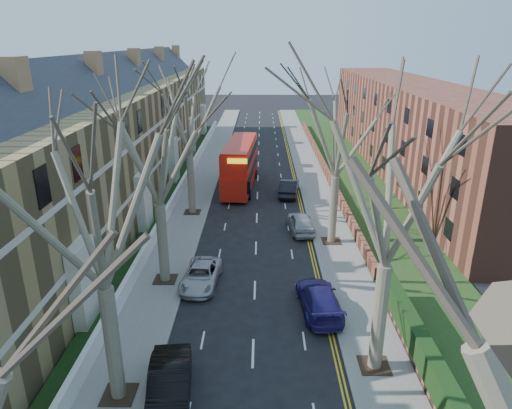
{
  "coord_description": "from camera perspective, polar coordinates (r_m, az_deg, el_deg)",
  "views": [
    {
      "loc": [
        0.37,
        -9.54,
        14.51
      ],
      "look_at": [
        -0.0,
        21.79,
        3.13
      ],
      "focal_mm": 32.0,
      "sensor_mm": 36.0,
      "label": 1
    }
  ],
  "objects": [
    {
      "name": "car_left_mid",
      "position": [
        20.92,
        -10.77,
        -21.4
      ],
      "size": [
        2.26,
        5.04,
        1.61
      ],
      "primitive_type": "imported",
      "rotation": [
        0.0,
        0.0,
        0.12
      ],
      "color": "black",
      "rests_on": "ground"
    },
    {
      "name": "flats_right",
      "position": [
        56.06,
        18.67,
        9.15
      ],
      "size": [
        13.97,
        54.0,
        10.0
      ],
      "color": "brown",
      "rests_on": "ground"
    },
    {
      "name": "car_right_near",
      "position": [
        26.42,
        7.9,
        -11.64
      ],
      "size": [
        2.5,
        5.3,
        1.49
      ],
      "primitive_type": "imported",
      "rotation": [
        0.0,
        0.0,
        3.22
      ],
      "color": "navy",
      "rests_on": "ground"
    },
    {
      "name": "car_left_far",
      "position": [
        28.97,
        -6.89,
        -8.79
      ],
      "size": [
        2.48,
        4.76,
        1.28
      ],
      "primitive_type": "imported",
      "rotation": [
        0.0,
        0.0,
        -0.08
      ],
      "color": "#ADACB2",
      "rests_on": "ground"
    },
    {
      "name": "tree_left_far",
      "position": [
        26.77,
        -12.56,
        8.14
      ],
      "size": [
        10.15,
        10.15,
        14.22
      ],
      "color": "#6B614C",
      "rests_on": "ground"
    },
    {
      "name": "terrace_left",
      "position": [
        43.82,
        -18.13,
        7.15
      ],
      "size": [
        9.7,
        78.0,
        13.6
      ],
      "color": "olive",
      "rests_on": "ground"
    },
    {
      "name": "pavement_right",
      "position": [
        50.96,
        7.01,
        3.34
      ],
      "size": [
        3.0,
        102.0,
        0.12
      ],
      "primitive_type": "cube",
      "color": "slate",
      "rests_on": "ground"
    },
    {
      "name": "grass_verge_right",
      "position": [
        51.62,
        11.99,
        3.37
      ],
      "size": [
        6.0,
        102.0,
        0.06
      ],
      "color": "#223A15",
      "rests_on": "ground"
    },
    {
      "name": "car_right_mid",
      "position": [
        36.54,
        5.6,
        -2.24
      ],
      "size": [
        2.27,
        4.65,
        1.53
      ],
      "primitive_type": "imported",
      "rotation": [
        0.0,
        0.0,
        3.25
      ],
      "color": "#9FA0A8",
      "rests_on": "ground"
    },
    {
      "name": "tree_right_mid",
      "position": [
        18.99,
        17.0,
        3.96
      ],
      "size": [
        10.5,
        10.5,
        14.71
      ],
      "color": "#6B614C",
      "rests_on": "ground"
    },
    {
      "name": "double_decker_bus",
      "position": [
        46.74,
        -1.98,
        4.82
      ],
      "size": [
        3.45,
        11.38,
        4.69
      ],
      "rotation": [
        0.0,
        0.0,
        3.07
      ],
      "color": "red",
      "rests_on": "ground"
    },
    {
      "name": "car_right_far",
      "position": [
        44.95,
        4.14,
        2.14
      ],
      "size": [
        2.32,
        5.0,
        1.59
      ],
      "primitive_type": "imported",
      "rotation": [
        0.0,
        0.0,
        3.01
      ],
      "color": "black",
      "rests_on": "ground"
    },
    {
      "name": "tree_left_dist",
      "position": [
        38.35,
        -8.63,
        12.33
      ],
      "size": [
        10.5,
        10.5,
        14.71
      ],
      "color": "#6B614C",
      "rests_on": "ground"
    },
    {
      "name": "front_wall_left",
      "position": [
        43.6,
        -9.95,
        1.07
      ],
      "size": [
        0.3,
        78.0,
        1.0
      ],
      "color": "white",
      "rests_on": "ground"
    },
    {
      "name": "pavement_left",
      "position": [
        51.04,
        -6.52,
        3.39
      ],
      "size": [
        3.0,
        102.0,
        0.12
      ],
      "primitive_type": "cube",
      "color": "slate",
      "rests_on": "ground"
    },
    {
      "name": "tree_left_mid",
      "position": [
        17.4,
        -19.78,
        2.22
      ],
      "size": [
        10.5,
        10.5,
        14.71
      ],
      "color": "#6B614C",
      "rests_on": "ground"
    },
    {
      "name": "tree_right_far",
      "position": [
        32.42,
        10.31,
        10.3
      ],
      "size": [
        10.15,
        10.15,
        14.22
      ],
      "color": "#6B614C",
      "rests_on": "ground"
    }
  ]
}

